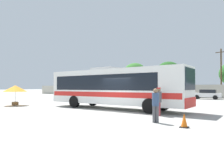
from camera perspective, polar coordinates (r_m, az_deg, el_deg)
The scene contains 13 objects.
ground_plane at distance 24.53m, azimuth 13.47°, elevation -5.05°, with size 300.00×300.00×0.00m, color #A3A099.
perimeter_wall at distance 38.60m, azimuth 21.09°, elevation -1.84°, with size 80.00×0.30×2.23m, color #B2AD9E.
coach_bus_white_red at distance 17.54m, azimuth 0.15°, elevation -0.67°, with size 12.48×3.03×3.48m.
attendant_by_bus_door at distance 13.52m, azimuth 12.62°, elevation -4.18°, with size 0.50×0.50×1.77m.
passenger_waiting_on_apron at distance 10.89m, azimuth 11.76°, elevation -5.16°, with size 0.48×0.48×1.73m.
vendor_umbrella_near_gate_orange at distance 22.79m, azimuth -24.81°, elevation -1.20°, with size 2.27×2.27×1.98m.
parked_car_leftmost_grey at distance 38.51m, azimuth 6.93°, elevation -2.39°, with size 4.28×2.13×1.48m.
parked_car_second_black at distance 36.02m, azimuth 15.77°, elevation -2.44°, with size 4.37×2.09×1.51m.
parked_car_third_white at distance 34.66m, azimuth 24.39°, elevation -2.51°, with size 4.11×2.16×1.44m.
utility_pole_near at distance 41.23m, azimuth 27.54°, elevation 2.90°, with size 1.79×0.46×8.53m.
roadside_tree_left at distance 49.75m, azimuth 6.26°, elevation 3.03°, with size 5.41×5.41×7.50m.
roadside_tree_midleft at distance 43.33m, azimuth 15.11°, elevation 3.14°, with size 4.91×4.91×6.91m.
traffic_cone_on_apron at distance 9.98m, azimuth 19.03°, elevation -9.38°, with size 0.36×0.36×0.64m.
Camera 1 is at (8.52, -12.93, 1.79)m, focal length 33.64 mm.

